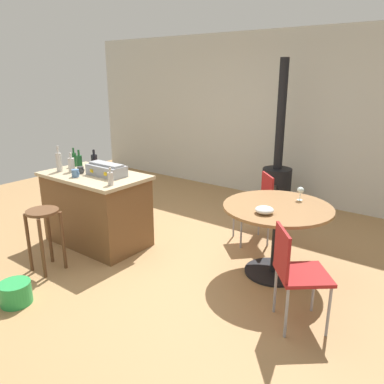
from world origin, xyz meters
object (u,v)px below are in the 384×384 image
at_px(cup_0, 81,170).
at_px(dining_table, 277,222).
at_px(wood_stove, 277,177).
at_px(bottle_1, 111,178).
at_px(kitchen_island, 97,209).
at_px(bottle_4, 94,161).
at_px(cup_1, 75,173).
at_px(wine_glass, 300,191).
at_px(bottle_5, 79,162).
at_px(folding_chair_far, 295,269).
at_px(toolbox, 107,170).
at_px(bottle_0, 59,162).
at_px(wooden_stool, 44,227).
at_px(serving_bowl, 264,210).
at_px(plastic_bucket, 16,293).
at_px(folding_chair_near, 257,203).
at_px(cup_2, 100,166).
at_px(bottle_3, 71,165).
at_px(bottle_2, 74,159).

bearing_deg(cup_0, dining_table, 16.33).
height_order(wood_stove, bottle_1, wood_stove).
height_order(kitchen_island, bottle_1, bottle_1).
bearing_deg(bottle_4, dining_table, 9.22).
height_order(bottle_4, cup_1, bottle_4).
bearing_deg(cup_1, wine_glass, 26.19).
bearing_deg(bottle_5, folding_chair_far, -2.67).
relative_size(cup_0, cup_1, 0.92).
xyz_separation_m(folding_chair_far, bottle_4, (-2.84, 0.33, 0.46)).
bearing_deg(toolbox, bottle_0, -160.93).
height_order(kitchen_island, bottle_4, bottle_4).
height_order(wooden_stool, serving_bowl, serving_bowl).
bearing_deg(plastic_bucket, cup_1, 114.56).
bearing_deg(bottle_4, kitchen_island, -41.07).
relative_size(toolbox, bottle_0, 1.51).
bearing_deg(bottle_1, folding_chair_near, 53.75).
relative_size(folding_chair_near, wine_glass, 6.01).
bearing_deg(wooden_stool, cup_0, 111.12).
height_order(toolbox, bottle_5, bottle_5).
height_order(folding_chair_near, cup_1, cup_1).
xyz_separation_m(bottle_1, bottle_4, (-0.77, 0.41, 0.02)).
bearing_deg(cup_1, folding_chair_far, 2.19).
relative_size(wood_stove, plastic_bucket, 7.96).
height_order(toolbox, cup_0, toolbox).
bearing_deg(dining_table, bottle_4, -170.78).
bearing_deg(plastic_bucket, wine_glass, 52.08).
bearing_deg(folding_chair_near, serving_bowl, -59.33).
height_order(bottle_4, plastic_bucket, bottle_4).
height_order(bottle_0, wine_glass, bottle_0).
distance_m(cup_0, wine_glass, 2.56).
relative_size(folding_chair_far, cup_0, 7.75).
height_order(kitchen_island, toolbox, toolbox).
bearing_deg(cup_2, serving_bowl, 3.17).
distance_m(wood_stove, plastic_bucket, 3.88).
bearing_deg(folding_chair_far, wine_glass, 110.99).
relative_size(kitchen_island, bottle_3, 5.45).
distance_m(folding_chair_far, serving_bowl, 0.72).
bearing_deg(dining_table, cup_0, -163.67).
xyz_separation_m(folding_chair_far, cup_1, (-2.66, -0.10, 0.41)).
xyz_separation_m(wooden_stool, bottle_5, (-0.41, 0.81, 0.49)).
bearing_deg(folding_chair_far, dining_table, 125.05).
distance_m(bottle_4, plastic_bucket, 1.92).
height_order(toolbox, bottle_3, bottle_3).
bearing_deg(wine_glass, cup_1, -153.81).
bearing_deg(folding_chair_far, kitchen_island, 177.60).
height_order(wood_stove, bottle_2, wood_stove).
relative_size(bottle_0, cup_2, 2.83).
distance_m(wood_stove, bottle_5, 2.89).
distance_m(bottle_2, bottle_4, 0.29).
distance_m(folding_chair_far, wine_glass, 1.14).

